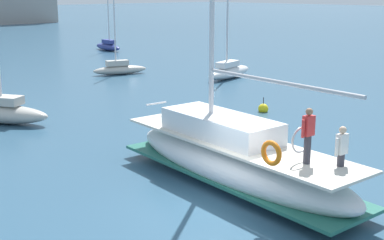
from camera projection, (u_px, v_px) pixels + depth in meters
ground_plane at (220, 207)px, 15.25m from camera, size 400.00×400.00×0.00m
main_sailboat at (233, 157)px, 16.88m from camera, size 3.28×9.78×12.36m
moored_sloop_near at (120, 68)px, 39.23m from camera, size 4.18×2.28×5.93m
moored_sloop_far at (108, 45)px, 54.83m from camera, size 1.50×4.61×7.98m
moored_cutter_left at (229, 71)px, 37.52m from camera, size 5.33×2.25×6.64m
mooring_buoy at (263, 109)px, 27.21m from camera, size 0.53×0.53×0.86m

